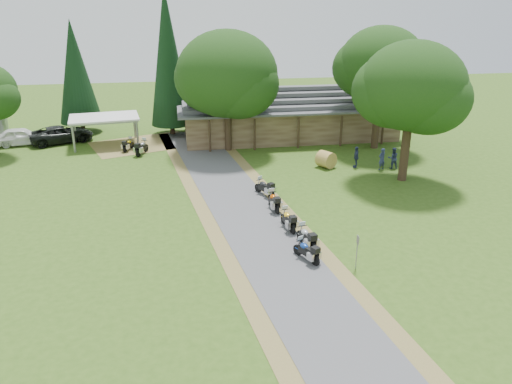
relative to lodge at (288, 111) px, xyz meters
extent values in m
plane|color=#345217|center=(-6.00, -24.00, -2.45)|extent=(120.00, 120.00, 0.00)
plane|color=#49494C|center=(-6.50, -20.00, -2.45)|extent=(51.95, 51.95, 0.00)
imported|color=white|center=(-25.07, 0.53, -1.44)|extent=(3.61, 6.45, 2.03)
imported|color=black|center=(-21.57, 0.80, -1.27)|extent=(4.80, 6.72, 2.37)
imported|color=navy|center=(5.11, -11.46, -1.42)|extent=(0.71, 0.63, 2.06)
imported|color=navy|center=(6.10, -11.32, -1.44)|extent=(0.60, 0.46, 2.02)
imported|color=navy|center=(3.29, -10.59, -1.44)|extent=(0.59, 0.68, 2.02)
cylinder|color=olive|center=(0.91, -10.23, -1.79)|extent=(1.76, 1.73, 1.32)
cone|color=black|center=(-11.27, 2.25, 4.58)|extent=(3.95, 3.95, 14.06)
cone|color=black|center=(-20.25, 4.51, 3.04)|extent=(4.09, 4.09, 10.98)
camera|label=1|loc=(-10.67, -47.09, 10.44)|focal=35.00mm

